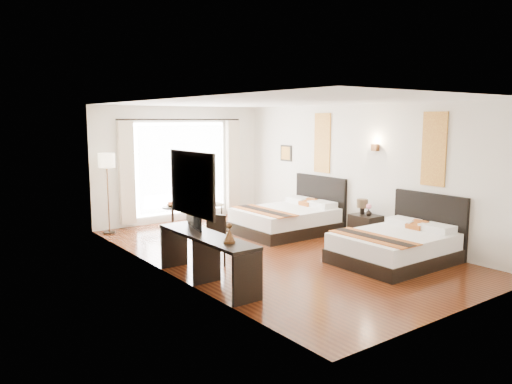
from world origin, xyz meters
TOP-DOWN VIEW (x-y plane):
  - floor at (0.00, 0.00)m, footprint 4.50×7.50m
  - ceiling at (0.00, 0.00)m, footprint 4.50×7.50m
  - wall_headboard at (2.25, 0.00)m, footprint 0.01×7.50m
  - wall_desk at (-2.25, 0.00)m, footprint 0.01×7.50m
  - wall_window at (0.00, 3.75)m, footprint 4.50×0.01m
  - wall_entry at (0.00, -3.75)m, footprint 4.50×0.01m
  - window_glass at (0.00, 3.73)m, footprint 2.40×0.02m
  - sheer_curtain at (0.00, 3.67)m, footprint 2.30×0.02m
  - drape_left at (-1.45, 3.63)m, footprint 0.35×0.14m
  - drape_right at (1.45, 3.63)m, footprint 0.35×0.14m
  - art_panel_near at (2.23, -1.79)m, footprint 0.03×0.50m
  - art_panel_far at (2.23, 1.11)m, footprint 0.03×0.50m
  - wall_sconce at (2.19, -0.46)m, footprint 0.10×0.14m
  - mirror_frame at (-2.22, -0.80)m, footprint 0.04×1.25m
  - mirror_glass at (-2.19, -0.80)m, footprint 0.01×1.12m
  - bed_near at (1.29, -1.79)m, footprint 2.03×1.58m
  - bed_far at (1.25, 1.11)m, footprint 2.12×1.65m
  - nightstand at (1.97, -0.46)m, footprint 0.47×0.58m
  - table_lamp at (1.98, -0.36)m, footprint 0.23×0.23m
  - vase at (1.94, -0.56)m, footprint 0.15×0.15m
  - console_desk at (-1.99, -0.80)m, footprint 0.50×2.20m
  - television at (-1.97, -0.25)m, footprint 0.28×0.75m
  - bronze_figurine at (-1.99, -1.43)m, footprint 0.22×0.22m
  - desk_chair at (-1.52, -0.14)m, footprint 0.54×0.54m
  - floor_lamp at (-1.99, 3.38)m, footprint 0.36×0.36m
  - side_table at (-0.69, 2.89)m, footprint 0.46×0.46m
  - fruit_bowl at (-0.71, 2.91)m, footprint 0.24×0.24m
  - window_chair at (0.39, 3.04)m, footprint 0.46×0.46m
  - jute_rug at (0.12, 2.31)m, footprint 1.60×1.34m

SIDE VIEW (x-z plane):
  - floor at x=0.00m, z-range -0.01..0.00m
  - jute_rug at x=0.12m, z-range 0.00..0.01m
  - side_table at x=-0.69m, z-range 0.00..0.53m
  - desk_chair at x=-1.52m, z-range -0.17..0.71m
  - nightstand at x=1.97m, z-range 0.00..0.55m
  - window_chair at x=0.39m, z-range -0.19..0.78m
  - bed_near at x=1.29m, z-range -0.27..0.87m
  - bed_far at x=1.25m, z-range -0.29..0.91m
  - console_desk at x=-1.99m, z-range 0.00..0.76m
  - fruit_bowl at x=-0.71m, z-range 0.53..0.58m
  - vase at x=1.94m, z-range 0.50..0.64m
  - table_lamp at x=1.98m, z-range 0.57..0.93m
  - bronze_figurine at x=-1.99m, z-range 0.75..1.01m
  - television at x=-1.97m, z-range 0.75..1.19m
  - drape_left at x=-1.45m, z-range 0.10..2.46m
  - drape_right at x=1.45m, z-range 0.10..2.46m
  - sheer_curtain at x=0.00m, z-range 0.25..2.35m
  - window_glass at x=0.00m, z-range 0.20..2.40m
  - wall_headboard at x=2.25m, z-range 0.00..2.80m
  - wall_desk at x=-2.25m, z-range 0.00..2.80m
  - wall_window at x=0.00m, z-range 0.00..2.80m
  - wall_entry at x=0.00m, z-range 0.00..2.80m
  - floor_lamp at x=-1.99m, z-range 0.61..2.38m
  - mirror_frame at x=-2.22m, z-range 1.08..2.02m
  - mirror_glass at x=-2.19m, z-range 1.14..1.96m
  - wall_sconce at x=2.19m, z-range 1.85..1.99m
  - art_panel_near at x=2.23m, z-range 1.27..2.62m
  - art_panel_far at x=2.23m, z-range 1.27..2.62m
  - ceiling at x=0.00m, z-range 2.78..2.80m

